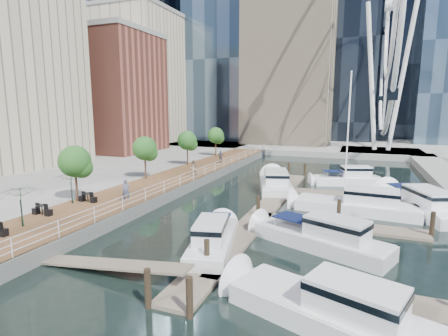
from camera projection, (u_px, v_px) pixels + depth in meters
ground at (175, 250)px, 21.38m from camera, size 520.00×520.00×0.00m
boardwalk at (170, 183)px, 38.29m from camera, size 6.00×60.00×1.00m
seawall at (194, 185)px, 37.22m from camera, size 0.25×60.00×1.00m
land_far at (327, 133)px, 115.06m from camera, size 200.00×114.00×1.00m
pier at (381, 153)px, 64.12m from camera, size 14.00×12.00×1.00m
railing at (193, 175)px, 37.09m from camera, size 0.10×60.00×1.05m
floating_docks at (326, 211)px, 27.64m from camera, size 16.00×34.00×2.60m
midrise_condos at (70, 78)px, 55.72m from camera, size 19.00×67.00×28.00m
ferris_wheel at (392, 6)px, 59.84m from camera, size 5.80×45.60×47.80m
street_trees at (145, 149)px, 37.59m from camera, size 2.60×42.60×4.60m
cafe_tables at (21, 219)px, 23.02m from camera, size 2.50×13.70×0.74m
yacht_foreground at (320, 248)px, 21.68m from camera, size 9.50×5.83×2.15m
pedestrian_near at (126, 191)px, 28.44m from camera, size 0.80×0.77×1.84m
pedestrian_mid at (193, 168)px, 39.25m from camera, size 1.02×1.11×1.85m
pedestrian_far at (221, 157)px, 48.90m from camera, size 1.05×0.49×1.74m
moored_yachts at (342, 212)px, 29.07m from camera, size 19.92×32.99×11.50m
cafe_seating at (13, 208)px, 22.24m from camera, size 5.02×14.79×2.65m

